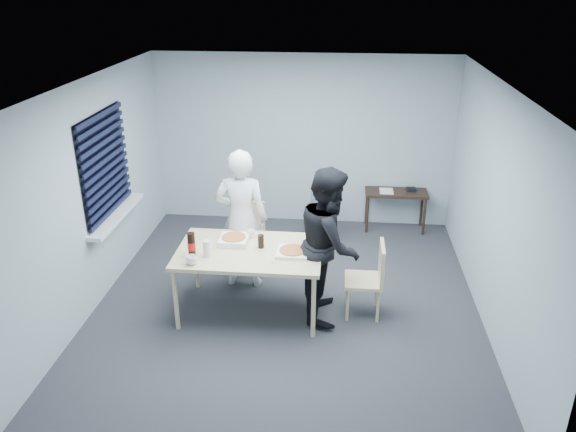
# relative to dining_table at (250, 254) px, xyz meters

# --- Properties ---
(room) EXTENTS (5.00, 5.00, 5.00)m
(room) POSITION_rel_dining_table_xyz_m (-1.79, 0.59, 0.71)
(room) COLOR #313136
(room) RESTS_ON ground
(dining_table) EXTENTS (1.62, 1.03, 0.79)m
(dining_table) POSITION_rel_dining_table_xyz_m (0.00, 0.00, 0.00)
(dining_table) COLOR beige
(dining_table) RESTS_ON ground
(chair_far) EXTENTS (0.42, 0.42, 0.89)m
(chair_far) POSITION_rel_dining_table_xyz_m (-0.20, 1.10, -0.22)
(chair_far) COLOR beige
(chair_far) RESTS_ON ground
(chair_right) EXTENTS (0.42, 0.42, 0.89)m
(chair_right) POSITION_rel_dining_table_xyz_m (1.38, 0.06, -0.22)
(chair_right) COLOR beige
(chair_right) RESTS_ON ground
(person_white) EXTENTS (0.65, 0.42, 1.77)m
(person_white) POSITION_rel_dining_table_xyz_m (-0.19, 0.62, 0.15)
(person_white) COLOR silver
(person_white) RESTS_ON ground
(person_black) EXTENTS (0.47, 0.86, 1.77)m
(person_black) POSITION_rel_dining_table_xyz_m (0.89, 0.05, 0.15)
(person_black) COLOR black
(person_black) RESTS_ON ground
(side_table) EXTENTS (0.93, 0.41, 0.62)m
(side_table) POSITION_rel_dining_table_xyz_m (1.84, 2.47, -0.19)
(side_table) COLOR black
(side_table) RESTS_ON ground
(stool) EXTENTS (0.35, 0.35, 0.49)m
(stool) POSITION_rel_dining_table_xyz_m (0.71, 1.90, -0.35)
(stool) COLOR black
(stool) RESTS_ON ground
(backpack) EXTENTS (0.27, 0.20, 0.38)m
(backpack) POSITION_rel_dining_table_xyz_m (0.71, 1.89, -0.05)
(backpack) COLOR slate
(backpack) RESTS_ON stool
(pizza_box_a) EXTENTS (0.33, 0.33, 0.08)m
(pizza_box_a) POSITION_rel_dining_table_xyz_m (-0.20, 0.16, 0.10)
(pizza_box_a) COLOR white
(pizza_box_a) RESTS_ON dining_table
(pizza_box_b) EXTENTS (0.34, 0.34, 0.05)m
(pizza_box_b) POSITION_rel_dining_table_xyz_m (0.49, -0.04, 0.08)
(pizza_box_b) COLOR white
(pizza_box_b) RESTS_ON dining_table
(mug_a) EXTENTS (0.17, 0.17, 0.10)m
(mug_a) POSITION_rel_dining_table_xyz_m (-0.56, -0.39, 0.11)
(mug_a) COLOR white
(mug_a) RESTS_ON dining_table
(mug_b) EXTENTS (0.10, 0.10, 0.09)m
(mug_b) POSITION_rel_dining_table_xyz_m (-0.03, 0.32, 0.11)
(mug_b) COLOR white
(mug_b) RESTS_ON dining_table
(cola_glass) EXTENTS (0.09, 0.09, 0.16)m
(cola_glass) POSITION_rel_dining_table_xyz_m (0.12, 0.07, 0.14)
(cola_glass) COLOR black
(cola_glass) RESTS_ON dining_table
(soda_bottle) EXTENTS (0.09, 0.09, 0.28)m
(soda_bottle) POSITION_rel_dining_table_xyz_m (-0.60, -0.21, 0.19)
(soda_bottle) COLOR black
(soda_bottle) RESTS_ON dining_table
(plastic_cups) EXTENTS (0.09, 0.09, 0.19)m
(plastic_cups) POSITION_rel_dining_table_xyz_m (-0.44, -0.20, 0.15)
(plastic_cups) COLOR silver
(plastic_cups) RESTS_ON dining_table
(rubber_band) EXTENTS (0.07, 0.07, 0.00)m
(rubber_band) POSITION_rel_dining_table_xyz_m (0.31, -0.28, 0.06)
(rubber_band) COLOR red
(rubber_band) RESTS_ON dining_table
(papers) EXTENTS (0.29, 0.33, 0.00)m
(papers) POSITION_rel_dining_table_xyz_m (1.69, 2.46, -0.11)
(papers) COLOR white
(papers) RESTS_ON side_table
(black_box) EXTENTS (0.15, 0.12, 0.06)m
(black_box) POSITION_rel_dining_table_xyz_m (2.06, 2.50, -0.08)
(black_box) COLOR black
(black_box) RESTS_ON side_table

